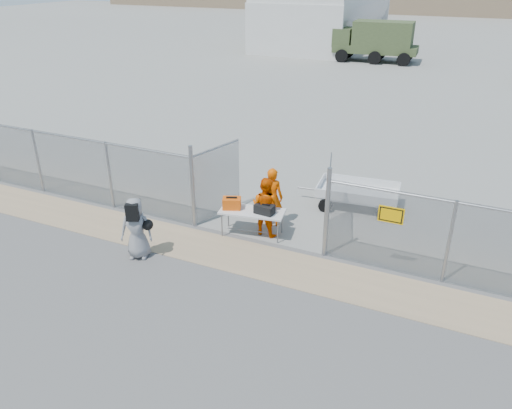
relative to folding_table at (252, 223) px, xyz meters
The scene contains 13 objects.
ground 2.26m from the folding_table, 84.41° to the right, with size 160.00×160.00×0.00m, color #545151.
tarmac_inside 39.79m from the folding_table, 89.69° to the left, with size 160.00×80.00×0.01m, color gray.
dirt_strip 1.29m from the folding_table, 79.86° to the right, with size 44.00×1.60×0.01m, color #9F8664.
chain_link_fence 0.78m from the folding_table, 44.28° to the right, with size 40.00×0.20×2.20m, color gray, non-canonical shape.
quonset_hangar 39.20m from the folding_table, 104.52° to the left, with size 9.00×18.00×8.00m, color silver, non-canonical shape.
folding_table is the anchor object (origin of this frame).
orange_bag 0.81m from the folding_table, behind, with size 0.51×0.34×0.32m, color #E7550C.
black_duffel 0.64m from the folding_table, ahead, with size 0.54×0.31×0.26m, color black.
security_worker_left 1.00m from the folding_table, 72.70° to the left, with size 0.66×0.43×1.80m, color #DD4E00.
security_worker_right 0.61m from the folding_table, 38.51° to the left, with size 0.84×0.65×1.73m, color #DD4E00.
visitor 3.25m from the folding_table, 134.06° to the right, with size 0.82×0.54×1.68m, color gray.
utility_trailer 3.83m from the folding_table, 53.65° to the left, with size 3.26×1.68×0.79m, color silver, non-canonical shape.
military_truck 30.05m from the folding_table, 95.98° to the left, with size 6.48×2.39×3.09m, color #404F2A, non-canonical shape.
Camera 1 is at (5.10, -9.15, 7.00)m, focal length 35.00 mm.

